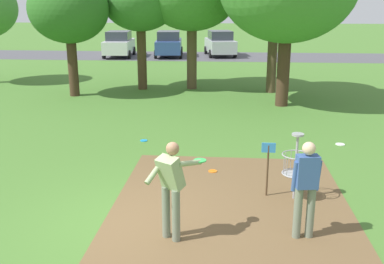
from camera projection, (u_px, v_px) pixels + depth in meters
ground_plane at (130, 224)px, 8.12m from camera, size 160.00×160.00×0.00m
dirt_tee_pad at (231, 201)px, 9.05m from camera, size 4.67×5.27×0.01m
disc_golf_basket at (293, 164)px, 8.97m from camera, size 0.98×0.58×1.39m
player_foreground_watching at (306, 185)px, 7.40m from camera, size 0.49×0.42×1.71m
player_throwing at (171, 185)px, 7.35m from camera, size 0.97×0.79×1.71m
frisbee_near_basket at (213, 171)px, 10.62m from camera, size 0.21×0.21×0.02m
frisbee_by_tee at (340, 144)px, 12.62m from camera, size 0.26×0.26×0.02m
frisbee_far_left at (144, 141)px, 12.96m from camera, size 0.21×0.21×0.02m
tree_near_left at (69, 10)px, 18.24m from camera, size 3.27×3.27×4.99m
tree_mid_left at (275, 0)px, 18.87m from camera, size 3.44×3.44×5.48m
parking_lot_strip at (206, 56)px, 33.13m from camera, size 36.00×6.00×0.01m
parked_car_leftmost at (119, 44)px, 32.73m from camera, size 2.22×4.33×1.84m
parked_car_center_left at (169, 44)px, 32.84m from camera, size 2.26×4.34×1.84m
parked_car_center_right at (220, 43)px, 33.22m from camera, size 2.54×4.46×1.84m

